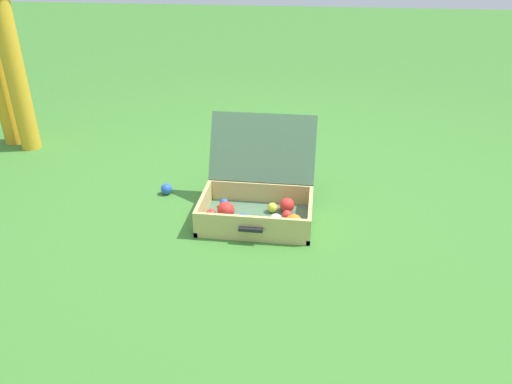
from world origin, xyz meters
The scene contains 3 objects.
ground_plane centered at (0.00, 0.00, 0.00)m, with size 16.00×16.00×0.00m, color #3D7A2D.
open_suitcase centered at (-0.04, 0.00, 0.10)m, with size 0.54×0.54×0.44m.
stray_ball_on_grass centered at (-0.56, 0.16, 0.03)m, with size 0.06×0.06×0.06m, color blue.
Camera 1 is at (0.22, -2.10, 1.25)m, focal length 34.54 mm.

